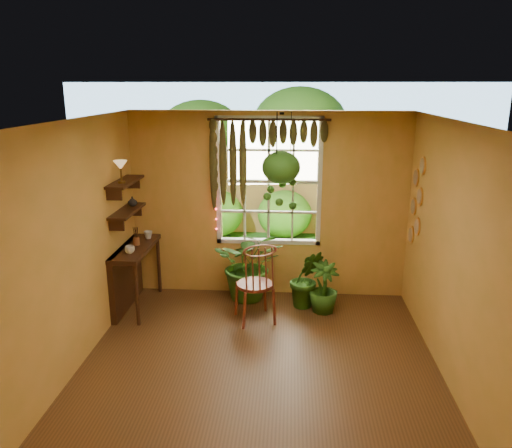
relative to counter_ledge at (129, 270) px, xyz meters
The scene contains 23 objects.
floor 2.55m from the counter_ledge, 39.96° to the right, with size 4.50×4.50×0.00m, color #553218.
ceiling 3.29m from the counter_ledge, 39.96° to the right, with size 4.50×4.50×0.00m, color silver.
wall_back 2.17m from the counter_ledge, 18.80° to the left, with size 4.00×4.00×0.00m, color gold.
wall_left 1.79m from the counter_ledge, 93.24° to the right, with size 4.50×4.50×0.00m, color gold.
wall_right 4.30m from the counter_ledge, 22.26° to the right, with size 4.50×4.50×0.00m, color gold.
window 2.33m from the counter_ledge, 19.65° to the left, with size 1.52×0.10×1.86m.
valance_vine 2.57m from the counter_ledge, 17.07° to the left, with size 1.70×0.12×1.10m.
string_lights 1.76m from the counter_ledge, 27.17° to the left, with size 0.03×0.03×1.54m, color #FF2633, non-canonical shape.
wall_plates 4.02m from the counter_ledge, ahead, with size 0.04×0.32×1.10m, color beige, non-canonical shape.
counter_ledge is the anchor object (origin of this frame).
shelf_lower 0.85m from the counter_ledge, ahead, with size 0.25×0.90×0.04m, color #311C0D.
shelf_upper 1.25m from the counter_ledge, ahead, with size 0.25×0.90×0.04m, color #311C0D.
backyard 5.74m from the counter_ledge, 67.84° to the left, with size 14.00×10.00×12.00m.
windsor_chair 1.83m from the counter_ledge, 10.20° to the right, with size 0.62×0.64×1.29m.
potted_plant_left 1.70m from the counter_ledge, 13.51° to the left, with size 0.97×0.84×1.08m, color #1C4713.
potted_plant_mid 2.48m from the counter_ledge, ahead, with size 0.47×0.38×0.85m, color #1C4713.
potted_plant_right 2.71m from the counter_ledge, ahead, with size 0.40×0.40×0.72m, color #1C4713.
hanging_basket 2.52m from the counter_ledge, ahead, with size 0.52×0.52×1.31m.
cup_a 0.51m from the counter_ledge, 65.83° to the right, with size 0.13×0.13×0.10m, color silver.
cup_b 0.58m from the counter_ledge, 62.64° to the left, with size 0.12×0.12×0.11m, color beige.
brush_jar 0.49m from the counter_ledge, 31.79° to the left, with size 0.09×0.09×0.32m.
shelf_vase 0.96m from the counter_ledge, 79.90° to the left, with size 0.13×0.13×0.13m, color #B2AD99.
tiffany_lamp 1.49m from the counter_ledge, 74.79° to the right, with size 0.18×0.18×0.29m.
Camera 1 is at (0.33, -4.77, 3.05)m, focal length 35.00 mm.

